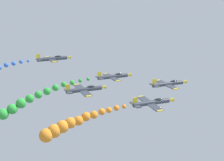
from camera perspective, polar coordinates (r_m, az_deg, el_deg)
The scene contains 7 objects.
airplane_lead at distance 100.86m, azimuth 8.55°, elevation -0.48°, with size 9.56×10.35×2.32m.
airplane_left_inner at distance 106.27m, azimuth 0.21°, elevation 0.62°, with size 9.57×10.35×2.33m.
smoke_trail_left_inner at distance 99.21m, azimuth -12.92°, elevation -3.19°, with size 4.23×25.49×8.03m.
airplane_right_inner at distance 85.11m, azimuth 6.09°, elevation -3.34°, with size 9.57×10.35×2.34m.
smoke_trail_right_inner at distance 77.66m, azimuth -6.90°, elevation -6.84°, with size 3.75×19.67×5.10m.
airplane_left_outer at distance 91.49m, azimuth -4.16°, elevation -1.35°, with size 9.57×10.35×2.34m.
airplane_right_outer at distance 113.22m, azimuth -8.99°, elevation 3.30°, with size 9.57×10.35×2.33m.
Camera 1 is at (87.75, -36.90, 89.15)m, focal length 60.23 mm.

